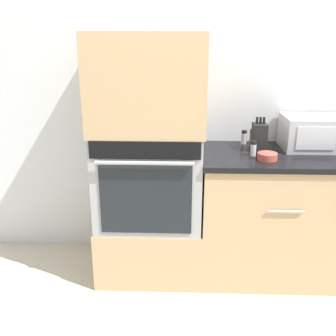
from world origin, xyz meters
name	(u,v)px	position (x,y,z in m)	size (l,w,h in m)	color
ground_plane	(201,293)	(0.00, 0.00, 0.00)	(12.00, 12.00, 0.00)	beige
wall_back	(202,91)	(0.00, 0.63, 1.25)	(8.00, 0.05, 2.50)	silver
oven_cabinet_base	(151,243)	(-0.36, 0.30, 0.20)	(0.72, 0.60, 0.41)	tan
wall_oven	(149,175)	(-0.36, 0.30, 0.73)	(0.69, 0.64, 0.64)	#9EA0A5
oven_cabinet_upper	(148,82)	(-0.36, 0.30, 1.35)	(0.72, 0.60, 0.61)	tan
counter_unit	(273,214)	(0.50, 0.30, 0.45)	(1.02, 0.63, 0.89)	tan
microwave	(312,133)	(0.75, 0.43, 1.00)	(0.40, 0.32, 0.22)	#B2B5BA
knife_block	(259,137)	(0.38, 0.37, 0.99)	(0.09, 0.11, 0.23)	black
bowl	(267,156)	(0.40, 0.16, 0.91)	(0.12, 0.12, 0.04)	#B24C42
condiment_jar_near	(253,149)	(0.32, 0.24, 0.94)	(0.04, 0.04, 0.10)	silver
condiment_jar_mid	(253,137)	(0.36, 0.52, 0.94)	(0.04, 0.04, 0.11)	brown
condiment_jar_far	(244,137)	(0.30, 0.53, 0.94)	(0.04, 0.04, 0.10)	silver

